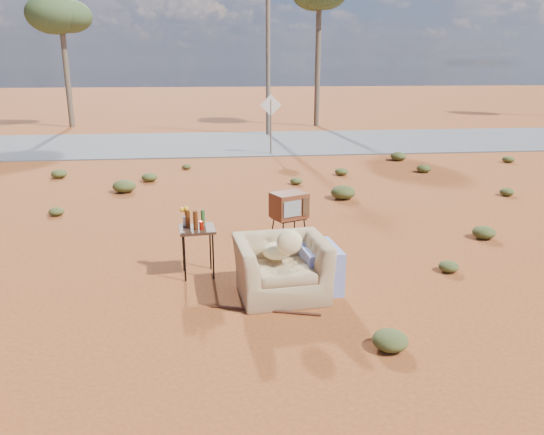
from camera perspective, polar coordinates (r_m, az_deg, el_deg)
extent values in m
plane|color=#98451E|center=(8.14, -1.11, -7.42)|extent=(140.00, 140.00, 0.00)
cube|color=#565659|center=(22.67, -4.80, 8.00)|extent=(140.00, 7.00, 0.04)
imported|color=#9C7E55|center=(7.67, 1.03, -4.38)|extent=(1.37, 0.96, 1.14)
ellipsoid|color=#E0C889|center=(7.68, 0.50, -3.62)|extent=(0.41, 0.41, 0.24)
ellipsoid|color=#E0C889|center=(7.38, 1.89, -2.68)|extent=(0.36, 0.18, 0.36)
cube|color=navy|center=(8.01, 5.06, -5.33)|extent=(0.62, 0.89, 0.66)
cube|color=black|center=(9.89, 1.83, -0.07)|extent=(0.66, 0.59, 0.03)
cylinder|color=black|center=(9.68, 1.17, -1.95)|extent=(0.03, 0.03, 0.49)
cylinder|color=black|center=(9.93, 3.62, -1.49)|extent=(0.03, 0.03, 0.49)
cylinder|color=black|center=(9.99, 0.03, -1.35)|extent=(0.03, 0.03, 0.49)
cylinder|color=black|center=(10.24, 2.43, -0.93)|extent=(0.03, 0.03, 0.49)
cube|color=#622D18|center=(9.82, 1.84, 1.33)|extent=(0.74, 0.67, 0.47)
cube|color=gray|center=(9.57, 2.20, 0.93)|extent=(0.34, 0.16, 0.29)
cube|color=#472D19|center=(9.73, 3.67, 1.16)|extent=(0.13, 0.07, 0.33)
cube|color=#382014|center=(8.39, -8.08, -1.25)|extent=(0.60, 0.60, 0.04)
cylinder|color=black|center=(8.29, -9.37, -4.33)|extent=(0.03, 0.03, 0.77)
cylinder|color=black|center=(8.32, -6.34, -4.13)|extent=(0.03, 0.03, 0.77)
cylinder|color=black|center=(8.71, -9.54, -3.32)|extent=(0.03, 0.03, 0.77)
cylinder|color=black|center=(8.73, -6.66, -3.14)|extent=(0.03, 0.03, 0.77)
cylinder|color=#431E0B|center=(8.39, -9.05, -0.12)|extent=(0.08, 0.08, 0.29)
cylinder|color=#431E0B|center=(8.25, -8.23, -0.27)|extent=(0.07, 0.07, 0.31)
cylinder|color=#2A5323|center=(8.46, -7.44, 0.01)|extent=(0.07, 0.07, 0.26)
cylinder|color=red|center=(8.26, -7.59, -0.83)|extent=(0.07, 0.07, 0.14)
cylinder|color=silver|center=(8.51, -9.30, -0.35)|extent=(0.09, 0.09, 0.15)
ellipsoid|color=#F0AD19|center=(8.46, -9.35, 0.73)|extent=(0.18, 0.18, 0.13)
cylinder|color=#532816|center=(7.36, -0.71, -9.95)|extent=(1.47, 0.48, 0.04)
cylinder|color=brown|center=(19.68, -0.13, 9.67)|extent=(0.06, 0.06, 2.00)
cube|color=silver|center=(19.60, -0.13, 11.99)|extent=(0.78, 0.04, 0.78)
cylinder|color=brown|center=(30.32, -21.26, 14.73)|extent=(0.28, 0.28, 6.00)
ellipsoid|color=#475B2E|center=(30.40, -21.77, 19.42)|extent=(3.20, 3.20, 2.20)
cylinder|color=brown|center=(28.99, 4.95, 16.70)|extent=(0.28, 0.28, 7.00)
cylinder|color=brown|center=(25.08, -0.43, 17.96)|extent=(0.20, 0.20, 8.00)
ellipsoid|color=#444B21|center=(11.05, 21.83, -1.49)|extent=(0.44, 0.44, 0.24)
ellipsoid|color=#444B21|center=(14.45, -15.61, 3.27)|extent=(0.60, 0.60, 0.33)
ellipsoid|color=#444B21|center=(14.86, 23.95, 2.54)|extent=(0.36, 0.36, 0.20)
ellipsoid|color=#444B21|center=(16.22, 7.48, 4.92)|extent=(0.40, 0.40, 0.22)
ellipsoid|color=#444B21|center=(17.24, -9.18, 5.43)|extent=(0.30, 0.30, 0.17)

